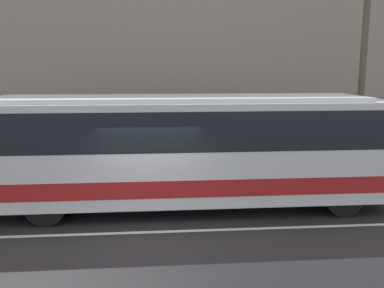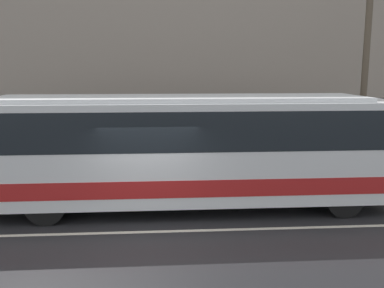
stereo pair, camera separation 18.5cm
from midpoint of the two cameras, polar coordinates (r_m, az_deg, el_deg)
name	(u,v)px [view 2 (the right image)]	position (r m, az deg, el deg)	size (l,w,h in m)	color
ground_plane	(149,232)	(10.65, -5.29, -11.61)	(60.00, 60.00, 0.00)	#262628
sidewalk	(153,173)	(15.95, -4.92, -3.88)	(60.00, 3.18, 0.14)	gray
building_facade	(151,34)	(17.25, -5.11, 14.37)	(60.00, 0.35, 10.80)	gray
lane_stripe	(149,232)	(10.65, -5.29, -11.59)	(54.00, 0.14, 0.01)	beige
transit_bus	(181,146)	(11.92, -1.00, -0.24)	(11.80, 2.58, 3.17)	white
utility_pole_near	(365,65)	(16.05, 22.43, 9.66)	(0.22, 0.22, 7.73)	brown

